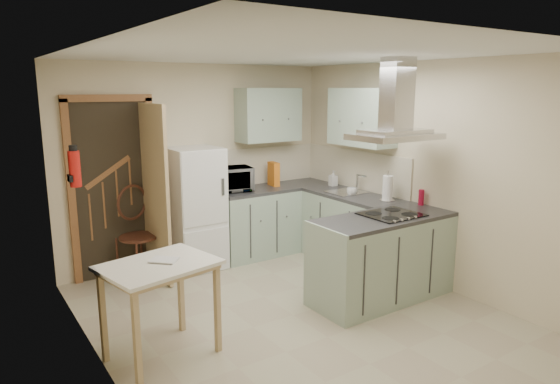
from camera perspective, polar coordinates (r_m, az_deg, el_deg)
floor at (r=5.07m, az=1.53°, el=-13.89°), size 4.20×4.20×0.00m
ceiling at (r=4.58m, az=1.71°, el=15.55°), size 4.20×4.20×0.00m
back_wall at (r=6.47m, az=-9.26°, el=3.20°), size 3.60×0.00×3.60m
left_wall at (r=3.93m, az=-20.28°, el=-2.91°), size 0.00×4.20×4.20m
right_wall at (r=5.88m, az=16.05°, el=2.05°), size 0.00×4.20×4.20m
doorway at (r=6.11m, az=-18.49°, el=0.33°), size 1.10×0.12×2.10m
fridge at (r=6.22m, az=-9.62°, el=-1.86°), size 0.60×0.60×1.50m
counter_back at (r=6.67m, az=-2.79°, el=-3.42°), size 1.08×0.60×0.90m
counter_right at (r=6.62m, az=6.51°, el=-3.61°), size 0.60×1.95×0.90m
splashback at (r=6.92m, az=-1.96°, el=3.07°), size 1.68×0.02×0.50m
wall_cabinet_back at (r=6.71m, az=-1.33°, el=8.80°), size 0.85×0.35×0.70m
wall_cabinet_right at (r=6.27m, az=9.33°, el=8.45°), size 0.35×0.90×0.70m
peninsula at (r=5.40m, az=11.66°, el=-7.36°), size 1.55×0.65×0.90m
hob at (r=5.34m, az=12.62°, el=-2.51°), size 0.58×0.50×0.01m
extractor_hood at (r=5.20m, az=13.02°, el=6.21°), size 0.90×0.55×0.10m
sink at (r=6.39m, az=7.62°, el=-0.01°), size 0.45×0.40×0.01m
fire_extinguisher at (r=4.76m, az=-22.42°, el=2.46°), size 0.10×0.10×0.32m
drop_leaf_table at (r=4.32m, az=-13.43°, el=-13.02°), size 0.98×0.81×0.82m
bentwood_chair at (r=6.07m, az=-15.88°, el=-4.98°), size 0.57×0.57×0.99m
microwave at (r=6.42m, az=-5.80°, el=1.45°), size 0.62×0.48×0.31m
kettle at (r=6.86m, az=-0.58°, el=1.67°), size 0.16×0.16×0.19m
cereal_box at (r=6.75m, az=-0.74°, el=2.07°), size 0.11×0.22×0.32m
soap_bottle at (r=6.78m, az=6.10°, el=1.57°), size 0.10×0.10×0.21m
paper_towel at (r=5.97m, az=12.20°, el=0.47°), size 0.15×0.15×0.31m
cup at (r=6.22m, az=8.21°, el=0.06°), size 0.16×0.16×0.10m
red_bottle at (r=5.86m, az=15.84°, el=-0.59°), size 0.08×0.08×0.18m
book at (r=4.13m, az=-13.60°, el=-7.42°), size 0.26×0.26×0.10m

